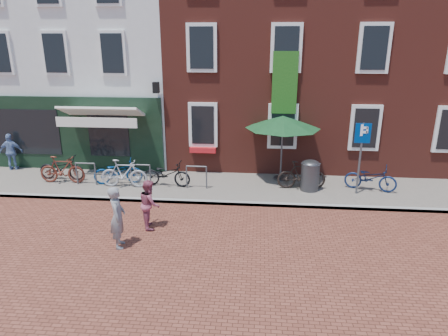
# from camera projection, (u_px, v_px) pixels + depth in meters

# --- Properties ---
(ground) EXTENTS (80.00, 80.00, 0.00)m
(ground) POSITION_uv_depth(u_px,v_px,m) (176.00, 204.00, 12.80)
(ground) COLOR brown
(sidewalk) EXTENTS (24.00, 3.00, 0.10)m
(sidewalk) POSITION_uv_depth(u_px,v_px,m) (212.00, 187.00, 14.12)
(sidewalk) COLOR slate
(sidewalk) RESTS_ON ground
(building_stucco) EXTENTS (8.00, 8.00, 9.00)m
(building_stucco) POSITION_uv_depth(u_px,v_px,m) (98.00, 53.00, 18.47)
(building_stucco) COLOR silver
(building_stucco) RESTS_ON ground
(building_brick_mid) EXTENTS (6.00, 8.00, 10.00)m
(building_brick_mid) POSITION_uv_depth(u_px,v_px,m) (248.00, 42.00, 17.71)
(building_brick_mid) COLOR maroon
(building_brick_mid) RESTS_ON ground
(building_brick_right) EXTENTS (6.00, 8.00, 10.00)m
(building_brick_right) POSITION_uv_depth(u_px,v_px,m) (385.00, 42.00, 17.19)
(building_brick_right) COLOR maroon
(building_brick_right) RESTS_ON ground
(litter_bin) EXTENTS (0.63, 0.63, 1.15)m
(litter_bin) POSITION_uv_depth(u_px,v_px,m) (310.00, 174.00, 13.52)
(litter_bin) COLOR #3D3D40
(litter_bin) RESTS_ON sidewalk
(parking_sign) EXTENTS (0.50, 0.07, 2.43)m
(parking_sign) POSITION_uv_depth(u_px,v_px,m) (361.00, 146.00, 12.86)
(parking_sign) COLOR #4C4C4F
(parking_sign) RESTS_ON sidewalk
(parasol) EXTENTS (2.71, 2.71, 2.50)m
(parasol) POSITION_uv_depth(u_px,v_px,m) (283.00, 120.00, 14.04)
(parasol) COLOR #4C4C4F
(parasol) RESTS_ON sidewalk
(woman) EXTENTS (0.53, 0.67, 1.63)m
(woman) POSITION_uv_depth(u_px,v_px,m) (118.00, 217.00, 9.92)
(woman) COLOR gray
(woman) RESTS_ON ground
(boy) EXTENTS (0.73, 0.82, 1.40)m
(boy) POSITION_uv_depth(u_px,v_px,m) (150.00, 204.00, 11.01)
(boy) COLOR #9F485E
(boy) RESTS_ON ground
(cafe_person) EXTENTS (0.92, 0.54, 1.47)m
(cafe_person) POSITION_uv_depth(u_px,v_px,m) (11.00, 152.00, 15.63)
(cafe_person) COLOR #6781B1
(cafe_person) RESTS_ON sidewalk
(bicycle_0) EXTENTS (1.74, 0.65, 0.91)m
(bicycle_0) POSITION_uv_depth(u_px,v_px,m) (62.00, 168.00, 14.59)
(bicycle_0) COLOR black
(bicycle_0) RESTS_ON sidewalk
(bicycle_1) EXTENTS (1.68, 0.50, 1.00)m
(bicycle_1) POSITION_uv_depth(u_px,v_px,m) (62.00, 170.00, 14.23)
(bicycle_1) COLOR #5B2318
(bicycle_1) RESTS_ON sidewalk
(bicycle_2) EXTENTS (1.81, 0.97, 0.91)m
(bicycle_2) POSITION_uv_depth(u_px,v_px,m) (118.00, 172.00, 14.18)
(bicycle_2) COLOR navy
(bicycle_2) RESTS_ON sidewalk
(bicycle_3) EXTENTS (1.67, 0.48, 1.00)m
(bicycle_3) POSITION_uv_depth(u_px,v_px,m) (124.00, 173.00, 13.83)
(bicycle_3) COLOR #A2A1A4
(bicycle_3) RESTS_ON sidewalk
(bicycle_4) EXTENTS (1.77, 0.76, 0.91)m
(bicycle_4) POSITION_uv_depth(u_px,v_px,m) (167.00, 174.00, 13.94)
(bicycle_4) COLOR black
(bicycle_4) RESTS_ON sidewalk
(bicycle_5) EXTENTS (1.69, 0.55, 1.00)m
(bicycle_5) POSITION_uv_depth(u_px,v_px,m) (301.00, 175.00, 13.67)
(bicycle_5) COLOR black
(bicycle_5) RESTS_ON sidewalk
(bicycle_6) EXTENTS (1.82, 1.07, 0.91)m
(bicycle_6) POSITION_uv_depth(u_px,v_px,m) (371.00, 178.00, 13.55)
(bicycle_6) COLOR #112045
(bicycle_6) RESTS_ON sidewalk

